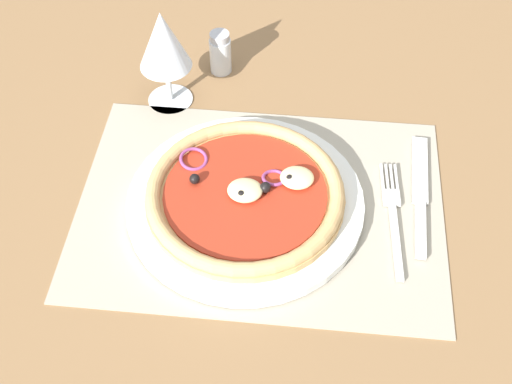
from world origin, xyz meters
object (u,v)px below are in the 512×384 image
pepper_shaker (220,53)px  plate (245,203)px  fork (393,212)px  wine_glass (163,42)px  knife (420,192)px  pizza (246,194)px

pepper_shaker → plate: bearing=-75.9°
plate → pepper_shaker: bearing=104.1°
fork → wine_glass: size_ratio=1.21×
plate → knife: bearing=10.9°
pepper_shaker → fork: bearing=-45.8°
knife → pepper_shaker: 36.02cm
plate → wine_glass: bearing=124.4°
plate → pizza: 1.72cm
pizza → wine_glass: bearing=124.6°
knife → plate: bearing=103.6°
fork → knife: knife is taller
plate → pepper_shaker: pepper_shaker is taller
fork → knife: size_ratio=0.90×
pizza → pepper_shaker: 26.98cm
pizza → knife: 22.29cm
fork → knife: 5.00cm
pizza → fork: 18.40cm
plate → knife: size_ratio=1.47×
wine_glass → plate: bearing=-55.6°
pizza → pepper_shaker: size_ratio=3.67×
wine_glass → pepper_shaker: size_ratio=2.22×
pizza → fork: (18.27, 0.60, -2.13)cm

